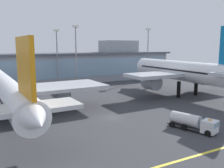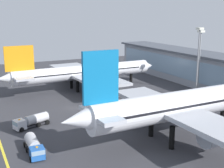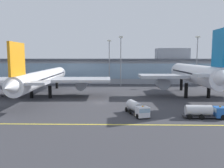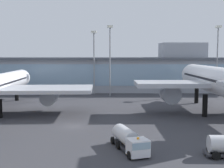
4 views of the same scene
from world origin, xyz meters
The scene contains 9 objects.
ground_plane centered at (0.00, 0.00, 0.00)m, with size 180.00×180.00×0.00m, color #38383D.
taxiway_centreline_stripe centered at (0.00, -22.00, 0.01)m, with size 144.00×0.50×0.01m, color yellow.
terminal_building centered at (1.80, 53.25, 6.71)m, with size 113.19×14.00×17.56m.
airliner_near_left centered at (-19.72, 11.02, 6.10)m, with size 45.42×59.81×16.75m.
airliner_near_right centered at (30.96, 11.71, 7.48)m, with size 36.93×49.19×20.40m.
baggage_tug_near centered at (9.76, -14.06, 1.51)m, with size 5.26×9.35×2.90m.
apron_light_mast_west centered at (6.66, 39.90, 14.82)m, with size 1.80×1.80×22.48m.
apron_light_mast_centre centered at (1.25, 45.48, 14.11)m, with size 1.80×1.80×21.20m.
apron_light_mast_east centered at (42.47, 45.03, 15.05)m, with size 1.80×1.80×22.89m.
Camera 1 is at (-24.09, -45.39, 15.64)m, focal length 39.39 mm.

